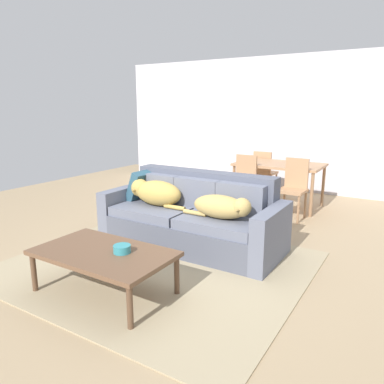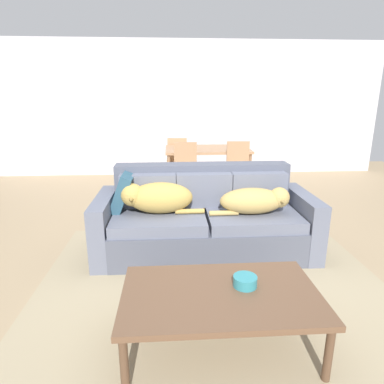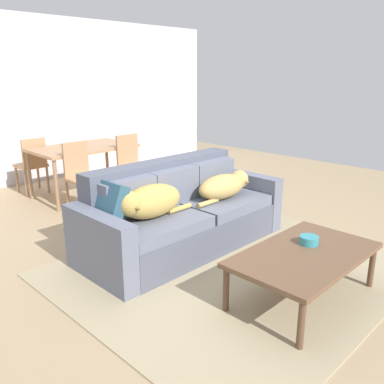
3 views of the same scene
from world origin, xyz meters
TOP-DOWN VIEW (x-y plane):
  - ground_plane at (0.00, 0.00)m, footprint 10.00×10.00m
  - back_partition at (0.00, 4.00)m, footprint 8.00×0.12m
  - area_rug at (-0.07, -0.52)m, footprint 3.09×2.69m
  - couch at (-0.07, 0.24)m, footprint 2.26×0.94m
  - dog_on_left_cushion at (-0.58, 0.14)m, footprint 0.84×0.36m
  - dog_on_right_cushion at (0.42, 0.06)m, footprint 0.82×0.33m
  - throw_pillow_by_left_arm at (-0.94, 0.30)m, footprint 0.26×0.41m
  - coffee_table at (-0.12, -1.25)m, footprint 1.27×0.75m
  - bowl_on_coffee_table at (0.05, -1.19)m, footprint 0.16×0.16m
  - dining_table at (0.22, 2.63)m, footprint 1.44×0.90m
  - dining_chair_near_left at (-0.19, 2.03)m, footprint 0.40×0.40m
  - dining_chair_near_right at (0.65, 2.02)m, footprint 0.42×0.42m
  - dining_chair_far_left at (-0.29, 3.26)m, footprint 0.41×0.41m

SIDE VIEW (x-z plane):
  - ground_plane at x=0.00m, z-range 0.00..0.00m
  - area_rug at x=-0.07m, z-range 0.00..0.01m
  - couch at x=-0.07m, z-range -0.10..0.79m
  - coffee_table at x=-0.12m, z-range 0.17..0.59m
  - bowl_on_coffee_table at x=0.05m, z-range 0.42..0.49m
  - dining_chair_far_left at x=-0.29m, z-range 0.05..0.91m
  - dining_chair_near_left at x=-0.19m, z-range 0.05..0.97m
  - dining_chair_near_right at x=0.65m, z-range 0.05..0.98m
  - dog_on_right_cushion at x=0.42m, z-range 0.47..0.74m
  - dog_on_left_cushion at x=-0.58m, z-range 0.47..0.79m
  - throw_pillow_by_left_arm at x=-0.94m, z-range 0.44..0.86m
  - dining_table at x=0.22m, z-range 0.31..1.06m
  - back_partition at x=0.00m, z-range 0.00..2.70m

